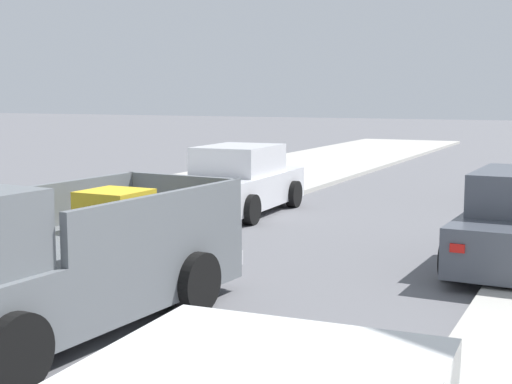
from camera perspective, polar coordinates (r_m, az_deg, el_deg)
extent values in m
cube|color=#B2AFA8|center=(15.53, -15.23, -2.53)|extent=(5.37, 60.00, 0.12)
cube|color=silver|center=(14.74, -11.42, -2.98)|extent=(0.16, 60.00, 0.10)
cube|color=slate|center=(8.85, -15.09, -6.49)|extent=(2.29, 5.23, 0.80)
cube|color=slate|center=(8.77, -7.03, -1.88)|extent=(0.34, 3.30, 0.56)
cube|color=slate|center=(9.95, -15.48, -0.97)|extent=(0.34, 3.30, 0.56)
cube|color=slate|center=(10.61, -5.68, -0.21)|extent=(1.88, 0.24, 0.56)
cube|color=silver|center=(10.83, -5.34, -4.56)|extent=(1.83, 0.25, 0.20)
cylinder|color=black|center=(7.22, -18.06, -11.65)|extent=(0.31, 0.78, 0.76)
cylinder|color=black|center=(9.34, -4.60, -6.89)|extent=(0.31, 0.78, 0.76)
cylinder|color=black|center=(10.54, -13.49, -5.41)|extent=(0.31, 0.78, 0.76)
cube|color=red|center=(10.34, -2.05, -3.41)|extent=(0.22, 0.06, 0.18)
cube|color=red|center=(11.19, -8.60, -2.66)|extent=(0.22, 0.06, 0.18)
cube|color=gold|center=(9.47, -10.78, -1.40)|extent=(0.77, 0.78, 0.51)
cube|color=silver|center=(16.92, -1.47, 0.18)|extent=(1.94, 4.27, 0.72)
cube|color=silver|center=(16.94, -1.33, 2.50)|extent=(1.61, 2.16, 0.64)
cube|color=#283342|center=(16.07, -2.76, 2.15)|extent=(1.37, 0.14, 0.52)
cube|color=#283342|center=(17.83, -0.05, 2.69)|extent=(1.34, 0.14, 0.50)
cylinder|color=black|center=(15.41, -0.41, -1.36)|extent=(0.25, 0.65, 0.64)
cylinder|color=black|center=(16.20, -6.28, -0.96)|extent=(0.25, 0.65, 0.64)
cylinder|color=black|center=(17.81, 2.91, -0.16)|extent=(0.25, 0.65, 0.64)
cylinder|color=black|center=(18.50, -2.34, 0.13)|extent=(0.25, 0.65, 0.64)
cube|color=red|center=(18.61, 3.00, 1.18)|extent=(0.20, 0.05, 0.12)
cube|color=white|center=(14.76, -2.67, -0.63)|extent=(0.20, 0.05, 0.10)
cube|color=red|center=(19.08, -0.58, 1.35)|extent=(0.20, 0.05, 0.12)
cube|color=white|center=(15.33, -6.83, -0.37)|extent=(0.20, 0.05, 0.10)
cylinder|color=black|center=(13.78, 17.03, -2.76)|extent=(0.24, 0.65, 0.64)
cylinder|color=black|center=(11.27, 14.66, -4.93)|extent=(0.24, 0.65, 0.64)
cube|color=red|center=(10.37, 15.20, -4.19)|extent=(0.20, 0.05, 0.12)
cube|color=white|center=(14.48, 18.76, -1.19)|extent=(0.20, 0.05, 0.10)
cylinder|color=black|center=(18.22, 18.88, -0.38)|extent=(0.25, 0.65, 0.64)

